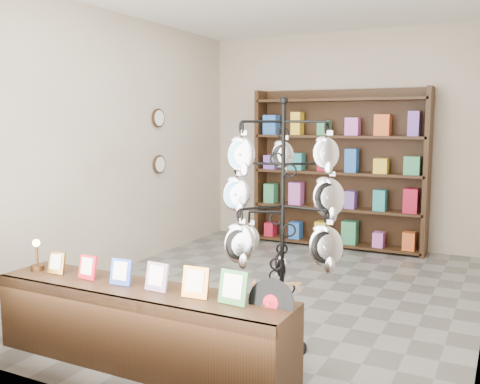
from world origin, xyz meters
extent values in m
plane|color=slate|center=(0.00, 0.00, 0.00)|extent=(5.00, 5.00, 0.00)
plane|color=#BCB098|center=(0.00, 2.50, 1.50)|extent=(4.00, 0.00, 4.00)
plane|color=#BCB098|center=(0.00, -2.50, 1.50)|extent=(4.00, 0.00, 4.00)
plane|color=#BCB098|center=(-2.00, 0.00, 1.50)|extent=(0.00, 5.00, 5.00)
cylinder|color=black|center=(0.62, -1.27, 0.01)|extent=(0.52, 0.52, 0.03)
cylinder|color=black|center=(0.62, -1.27, 0.94)|extent=(0.04, 0.04, 1.89)
sphere|color=black|center=(0.62, -1.27, 1.91)|extent=(0.06, 0.06, 0.06)
ellipsoid|color=silver|center=(0.55, -1.09, 0.59)|extent=(0.10, 0.07, 0.20)
cube|color=#A37844|center=(0.69, -1.53, 0.60)|extent=(0.32, 0.18, 0.04)
cube|color=black|center=(-0.19, -1.97, 0.29)|extent=(2.33, 0.48, 0.57)
cube|color=orange|center=(-0.99, -1.97, 0.66)|extent=(0.15, 0.05, 0.17)
cube|color=red|center=(-0.67, -1.97, 0.66)|extent=(0.16, 0.06, 0.18)
cube|color=#263FA5|center=(-0.35, -1.97, 0.67)|extent=(0.17, 0.06, 0.19)
cube|color=#E54C33|center=(-0.03, -1.97, 0.67)|extent=(0.18, 0.06, 0.20)
cube|color=orange|center=(0.28, -1.97, 0.68)|extent=(0.19, 0.06, 0.21)
cube|color=#337233|center=(0.57, -1.97, 0.68)|extent=(0.20, 0.06, 0.22)
cylinder|color=black|center=(0.81, -1.92, 0.60)|extent=(0.32, 0.07, 0.31)
cylinder|color=red|center=(0.81, -1.92, 0.60)|extent=(0.11, 0.03, 0.11)
cylinder|color=#482C14|center=(-1.20, -1.97, 0.59)|extent=(0.11, 0.11, 0.04)
cylinder|color=#482C14|center=(-1.20, -1.97, 0.69)|extent=(0.02, 0.02, 0.15)
sphere|color=#FFBF59|center=(-1.20, -1.97, 0.79)|extent=(0.06, 0.06, 0.06)
cube|color=black|center=(0.00, 2.44, 1.10)|extent=(2.40, 0.04, 2.20)
cube|color=black|center=(-1.18, 2.28, 1.10)|extent=(0.06, 0.36, 2.20)
cube|color=black|center=(1.18, 2.28, 1.10)|extent=(0.06, 0.36, 2.20)
cube|color=black|center=(0.00, 2.28, 0.05)|extent=(2.36, 0.36, 0.04)
cube|color=black|center=(0.00, 2.28, 0.55)|extent=(2.36, 0.36, 0.03)
cube|color=black|center=(0.00, 2.28, 1.05)|extent=(2.36, 0.36, 0.04)
cube|color=black|center=(0.00, 2.28, 1.55)|extent=(2.36, 0.36, 0.04)
cube|color=black|center=(0.00, 2.28, 2.05)|extent=(2.36, 0.36, 0.04)
cylinder|color=black|center=(-1.97, 0.80, 1.80)|extent=(0.03, 0.24, 0.24)
cylinder|color=black|center=(-1.97, 0.80, 1.20)|extent=(0.03, 0.24, 0.24)
camera|label=1|loc=(2.13, -4.94, 1.75)|focal=40.00mm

